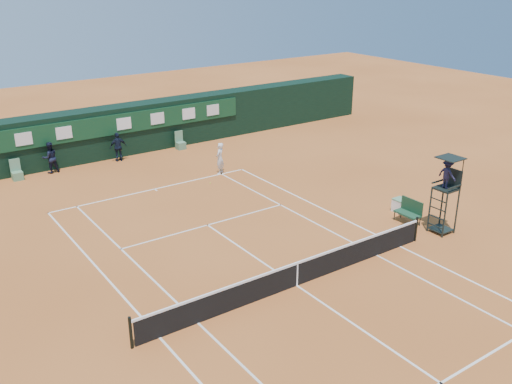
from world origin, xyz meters
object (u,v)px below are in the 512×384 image
(player_bench, at_px, (409,210))
(cooler, at_px, (400,205))
(player, at_px, (220,158))
(tennis_net, at_px, (297,273))
(umpire_chair, at_px, (447,179))

(player_bench, distance_m, cooler, 1.28)
(cooler, height_order, player, player)
(tennis_net, distance_m, umpire_chair, 8.23)
(player_bench, xyz_separation_m, player, (-3.53, 10.59, 0.29))
(tennis_net, bearing_deg, player, 71.09)
(tennis_net, height_order, player_bench, same)
(umpire_chair, xyz_separation_m, player_bench, (-0.35, 1.50, -1.86))
(umpire_chair, relative_size, cooler, 5.30)
(tennis_net, relative_size, player_bench, 10.75)
(cooler, bearing_deg, player, 113.57)
(umpire_chair, bearing_deg, player_bench, 102.97)
(player, bearing_deg, tennis_net, 33.81)
(cooler, bearing_deg, player_bench, -119.29)
(player_bench, distance_m, player, 11.16)
(tennis_net, relative_size, player, 7.28)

